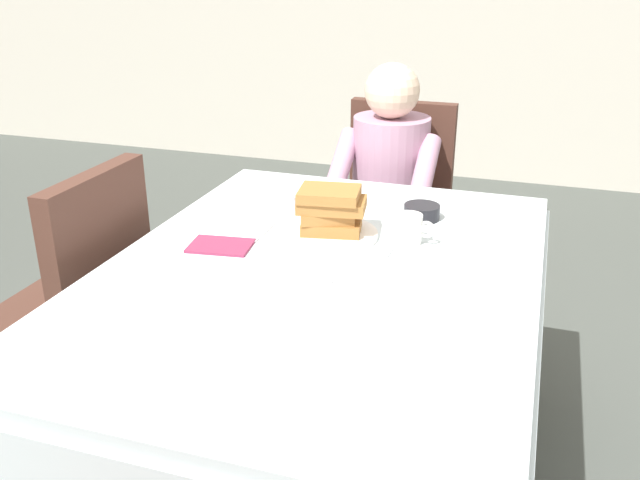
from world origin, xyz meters
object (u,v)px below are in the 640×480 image
at_px(plate_breakfast, 329,234).
at_px(bowl_butter, 422,212).
at_px(chair_diner, 395,200).
at_px(cup_coffee, 409,229).
at_px(fork_left_of_plate, 265,231).
at_px(spoon_near_edge, 303,280).
at_px(chair_left_side, 79,297).
at_px(diner_person, 388,180).
at_px(breakfast_stack, 330,210).
at_px(knife_right_of_plate, 392,246).
at_px(dining_table_main, 320,298).
at_px(syrup_pitcher, 287,196).

xyz_separation_m(plate_breakfast, bowl_butter, (0.23, 0.23, 0.01)).
distance_m(chair_diner, cup_coffee, 1.00).
height_order(fork_left_of_plate, spoon_near_edge, same).
relative_size(chair_left_side, fork_left_of_plate, 5.17).
height_order(diner_person, chair_left_side, diner_person).
bearing_deg(chair_left_side, breakfast_stack, -73.51).
bearing_deg(knife_right_of_plate, dining_table_main, 143.85).
bearing_deg(bowl_butter, dining_table_main, -113.09).
bearing_deg(knife_right_of_plate, syrup_pitcher, 63.08).
relative_size(chair_diner, diner_person, 0.83).
height_order(bowl_butter, knife_right_of_plate, bowl_butter).
distance_m(bowl_butter, fork_left_of_plate, 0.48).
distance_m(diner_person, cup_coffee, 0.82).
bearing_deg(plate_breakfast, knife_right_of_plate, -6.01).
height_order(plate_breakfast, breakfast_stack, breakfast_stack).
distance_m(breakfast_stack, syrup_pitcher, 0.28).
height_order(dining_table_main, diner_person, diner_person).
xyz_separation_m(dining_table_main, chair_left_side, (-0.77, 0.00, -0.12)).
relative_size(plate_breakfast, knife_right_of_plate, 1.40).
bearing_deg(chair_diner, spoon_near_edge, 91.55).
distance_m(plate_breakfast, spoon_near_edge, 0.30).
bearing_deg(plate_breakfast, chair_left_side, -164.01).
height_order(dining_table_main, knife_right_of_plate, knife_right_of_plate).
relative_size(bowl_butter, syrup_pitcher, 1.37).
xyz_separation_m(plate_breakfast, cup_coffee, (0.23, 0.02, 0.03)).
height_order(dining_table_main, fork_left_of_plate, fork_left_of_plate).
bearing_deg(diner_person, breakfast_stack, 90.72).
relative_size(chair_diner, fork_left_of_plate, 5.17).
bearing_deg(breakfast_stack, plate_breakfast, -94.72).
xyz_separation_m(breakfast_stack, spoon_near_edge, (0.02, -0.30, -0.08)).
bearing_deg(syrup_pitcher, chair_left_side, -142.34).
bearing_deg(plate_breakfast, chair_diner, 90.56).
height_order(diner_person, fork_left_of_plate, diner_person).
distance_m(syrup_pitcher, spoon_near_edge, 0.54).
height_order(diner_person, breakfast_stack, diner_person).
xyz_separation_m(chair_diner, spoon_near_edge, (0.03, -1.26, 0.21)).
distance_m(fork_left_of_plate, spoon_near_edge, 0.35).
bearing_deg(fork_left_of_plate, cup_coffee, -83.73).
distance_m(diner_person, spoon_near_edge, 1.10).
bearing_deg(diner_person, chair_diner, -90.00).
bearing_deg(fork_left_of_plate, chair_left_side, 109.42).
distance_m(syrup_pitcher, knife_right_of_plate, 0.45).
xyz_separation_m(chair_diner, bowl_butter, (0.24, -0.73, 0.23)).
height_order(syrup_pitcher, fork_left_of_plate, syrup_pitcher).
distance_m(dining_table_main, plate_breakfast, 0.23).
bearing_deg(knife_right_of_plate, fork_left_of_plate, 92.16).
bearing_deg(cup_coffee, chair_left_side, -166.25).
relative_size(dining_table_main, knife_right_of_plate, 7.62).
bearing_deg(plate_breakfast, cup_coffee, 6.28).
bearing_deg(breakfast_stack, chair_diner, 90.60).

